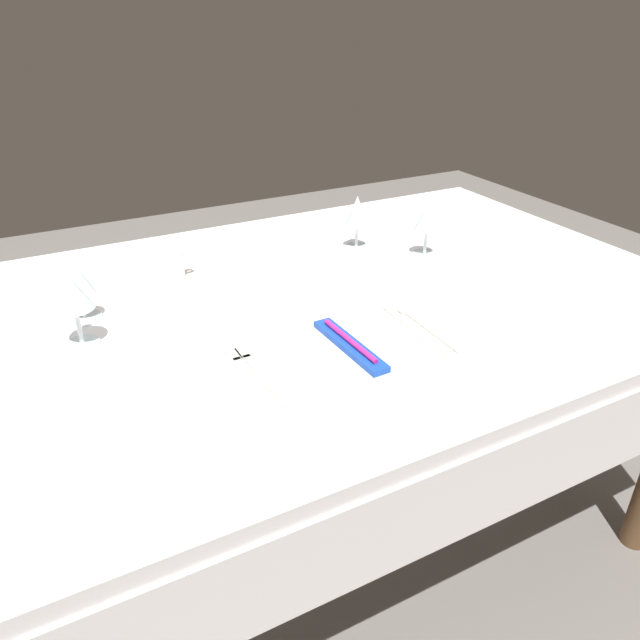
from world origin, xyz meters
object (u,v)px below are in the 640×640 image
(fork_outer, at_px, (260,373))
(spoon_soup, at_px, (420,322))
(wine_glass_centre, at_px, (72,296))
(dinner_plate, at_px, (349,352))
(toothbrush_package, at_px, (350,345))
(dinner_knife, at_px, (416,331))
(coffee_cup_left, at_px, (168,265))
(wine_glass_right, at_px, (357,214))
(fork_inner, at_px, (249,375))
(wine_glass_left, at_px, (428,219))
(wine_glass_far, at_px, (77,282))
(napkin_folded, at_px, (324,251))

(fork_outer, xyz_separation_m, spoon_soup, (0.37, 0.02, 0.00))
(wine_glass_centre, bearing_deg, dinner_plate, -32.05)
(toothbrush_package, relative_size, dinner_knife, 0.90)
(fork_outer, bearing_deg, coffee_cup_left, 94.92)
(wine_glass_right, bearing_deg, wine_glass_centre, -165.15)
(dinner_plate, distance_m, wine_glass_right, 0.56)
(toothbrush_package, distance_m, fork_inner, 0.20)
(toothbrush_package, xyz_separation_m, wine_glass_left, (0.42, 0.34, 0.07))
(toothbrush_package, distance_m, spoon_soup, 0.20)
(dinner_plate, relative_size, dinner_knife, 1.17)
(wine_glass_far, xyz_separation_m, napkin_folded, (0.54, -0.05, -0.01))
(dinner_plate, height_order, spoon_soup, dinner_plate)
(wine_glass_right, bearing_deg, dinner_plate, -121.92)
(coffee_cup_left, bearing_deg, wine_glass_left, -12.94)
(coffee_cup_left, xyz_separation_m, wine_glass_right, (0.51, -0.02, 0.05))
(spoon_soup, height_order, napkin_folded, napkin_folded)
(dinner_plate, distance_m, wine_glass_centre, 0.53)
(dinner_knife, distance_m, napkin_folded, 0.32)
(wine_glass_left, bearing_deg, wine_glass_right, 135.84)
(dinner_knife, relative_size, wine_glass_right, 1.62)
(spoon_soup, distance_m, coffee_cup_left, 0.60)
(fork_outer, relative_size, spoon_soup, 1.03)
(dinner_knife, bearing_deg, wine_glass_right, 74.34)
(wine_glass_far, relative_size, napkin_folded, 0.90)
(wine_glass_left, bearing_deg, wine_glass_centre, -175.66)
(wine_glass_far, bearing_deg, dinner_knife, -31.95)
(fork_inner, distance_m, wine_glass_centre, 0.37)
(toothbrush_package, distance_m, fork_outer, 0.18)
(wine_glass_centre, bearing_deg, wine_glass_far, 79.94)
(wine_glass_centre, xyz_separation_m, napkin_folded, (0.56, 0.06, -0.03))
(wine_glass_centre, bearing_deg, toothbrush_package, -32.05)
(wine_glass_left, bearing_deg, wine_glass_far, 177.07)
(wine_glass_left, bearing_deg, fork_inner, -152.92)
(spoon_soup, relative_size, coffee_cup_left, 2.05)
(dinner_plate, height_order, fork_inner, dinner_plate)
(spoon_soup, xyz_separation_m, wine_glass_left, (0.23, 0.30, 0.10))
(spoon_soup, distance_m, napkin_folded, 0.31)
(fork_outer, height_order, dinner_knife, same)
(spoon_soup, height_order, coffee_cup_left, coffee_cup_left)
(wine_glass_centre, xyz_separation_m, wine_glass_left, (0.86, 0.07, -0.01))
(dinner_knife, relative_size, spoon_soup, 1.10)
(dinner_plate, height_order, wine_glass_right, wine_glass_right)
(fork_outer, xyz_separation_m, napkin_folded, (0.29, 0.31, 0.07))
(dinner_knife, height_order, wine_glass_far, wine_glass_far)
(toothbrush_package, xyz_separation_m, wine_glass_centre, (-0.44, 0.28, 0.08))
(wine_glass_far, bearing_deg, wine_glass_left, -2.93)
(spoon_soup, height_order, wine_glass_left, wine_glass_left)
(dinner_knife, xyz_separation_m, spoon_soup, (0.03, 0.02, 0.00))
(fork_inner, bearing_deg, wine_glass_left, 27.08)
(dinner_plate, bearing_deg, coffee_cup_left, 113.60)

